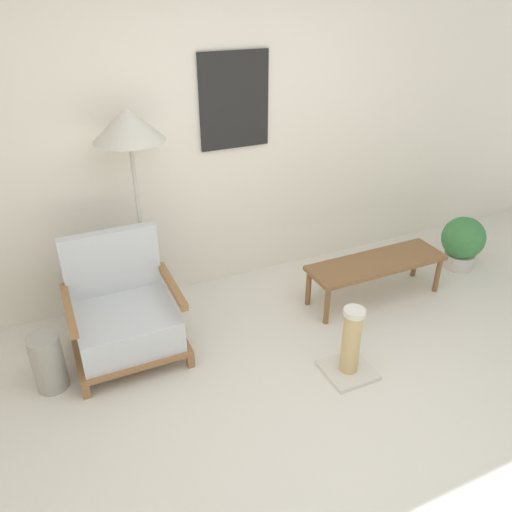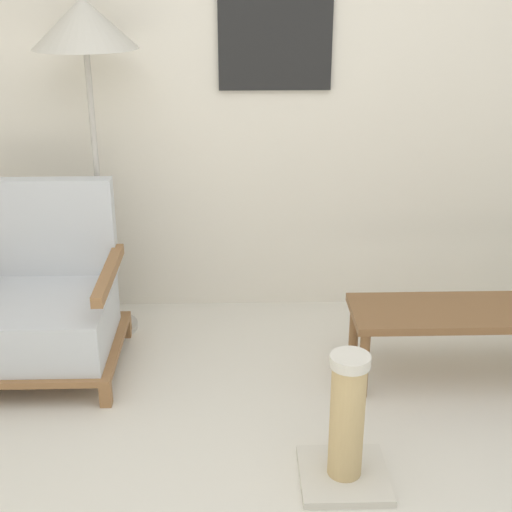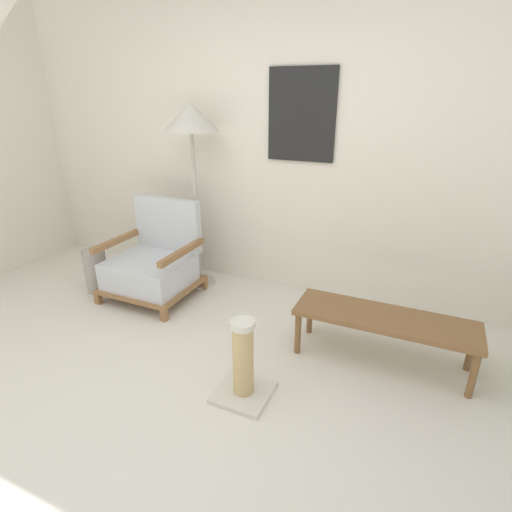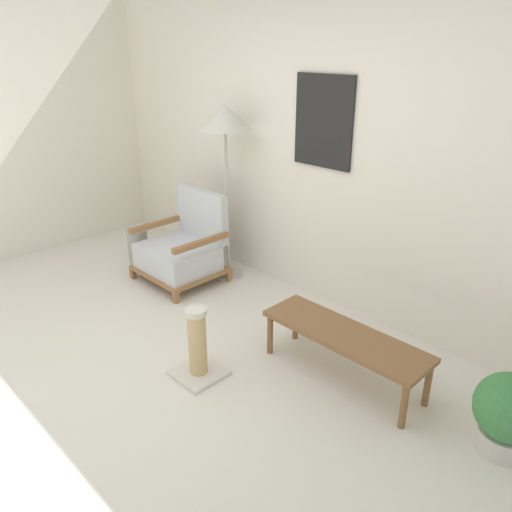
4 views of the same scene
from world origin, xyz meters
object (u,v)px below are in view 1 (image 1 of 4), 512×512
Objects in this scene: coffee_table at (377,265)px; vase at (48,362)px; armchair at (124,315)px; scratching_post at (350,349)px; potted_plant at (463,241)px; floor_lamp at (129,135)px.

vase reaches higher than coffee_table.
armchair reaches higher than scratching_post.
potted_plant is at bearing 5.28° from coffee_table.
scratching_post is (-1.75, -0.78, -0.06)m from potted_plant.
scratching_post is at bearing -20.73° from vase.
vase is 3.59m from potted_plant.
floor_lamp is 4.07× the size of vase.
floor_lamp is 3.08m from potted_plant.
coffee_table is (2.02, -0.17, 0.01)m from armchair.
floor_lamp is at bearing 54.63° from armchair.
floor_lamp is 3.15× the size of scratching_post.
floor_lamp is at bearing 130.97° from scratching_post.
armchair is 2.09× the size of vase.
coffee_table is 2.39× the size of potted_plant.
vase is at bearing -163.06° from armchair.
potted_plant is (3.59, 0.08, 0.06)m from vase.
floor_lamp is 2.17m from coffee_table.
coffee_table is at bearing 44.16° from scratching_post.
floor_lamp reaches higher than armchair.
potted_plant is at bearing -8.82° from floor_lamp.
floor_lamp is at bearing 163.28° from coffee_table.
scratching_post is at bearing -135.84° from coffee_table.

